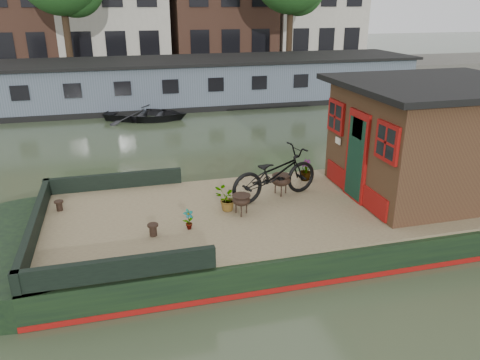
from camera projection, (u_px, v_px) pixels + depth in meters
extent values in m
plane|color=#313F28|center=(332.00, 228.00, 10.16)|extent=(120.00, 120.00, 0.00)
cube|color=black|center=(333.00, 215.00, 10.05)|extent=(12.00, 4.00, 0.60)
cylinder|color=black|center=(35.00, 251.00, 8.61)|extent=(4.00, 4.00, 0.60)
cube|color=maroon|center=(333.00, 225.00, 10.14)|extent=(12.02, 4.02, 0.10)
cube|color=#837951|center=(335.00, 202.00, 9.94)|extent=(11.80, 3.80, 0.05)
cube|color=black|center=(35.00, 225.00, 8.45)|extent=(0.12, 4.00, 0.35)
cube|color=black|center=(114.00, 181.00, 10.52)|extent=(3.00, 0.12, 0.35)
cube|color=black|center=(118.00, 269.00, 7.05)|extent=(3.00, 0.12, 0.35)
cube|color=#331B14|center=(432.00, 141.00, 10.04)|extent=(3.50, 3.00, 2.30)
cube|color=black|center=(441.00, 84.00, 9.61)|extent=(4.00, 3.50, 0.12)
cube|color=maroon|center=(356.00, 156.00, 9.69)|extent=(0.06, 0.80, 1.90)
cube|color=black|center=(355.00, 159.00, 9.70)|extent=(0.04, 0.64, 1.70)
cube|color=maroon|center=(387.00, 142.00, 8.53)|extent=(0.06, 0.72, 0.72)
cube|color=maroon|center=(336.00, 117.00, 10.42)|extent=(0.06, 0.72, 0.72)
imported|color=black|center=(275.00, 174.00, 9.88)|extent=(2.19, 1.23, 1.09)
imported|color=brown|center=(189.00, 219.00, 8.61)|extent=(0.25, 0.21, 0.39)
imported|color=#9D3E2D|center=(227.00, 199.00, 9.36)|extent=(0.53, 0.49, 0.49)
imported|color=#9A552A|center=(305.00, 170.00, 10.99)|extent=(0.34, 0.34, 0.50)
cylinder|color=black|center=(59.00, 206.00, 9.41)|extent=(0.18, 0.18, 0.21)
cylinder|color=black|center=(153.00, 230.00, 8.39)|extent=(0.20, 0.20, 0.23)
imported|color=black|center=(146.00, 111.00, 19.42)|extent=(4.03, 3.43, 0.71)
cube|color=#4F586A|center=(207.00, 82.00, 22.45)|extent=(20.00, 4.00, 2.00)
cube|color=black|center=(207.00, 60.00, 22.07)|extent=(20.40, 4.40, 0.12)
cube|color=black|center=(208.00, 100.00, 22.76)|extent=(20.00, 4.05, 0.24)
cube|color=#47443F|center=(187.00, 75.00, 28.51)|extent=(60.00, 6.00, 0.90)
cylinder|color=#332316|center=(67.00, 36.00, 24.73)|extent=(0.36, 0.36, 4.00)
cylinder|color=#332316|center=(289.00, 33.00, 27.72)|extent=(0.36, 0.36, 4.00)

